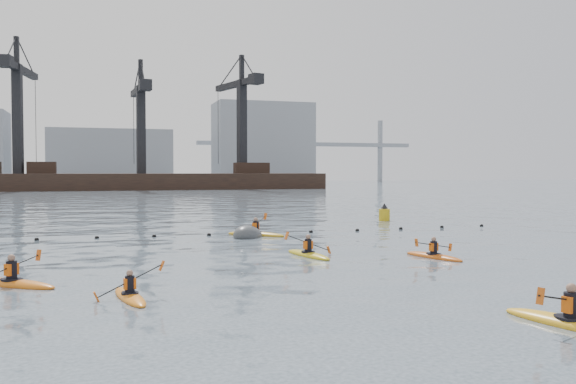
{
  "coord_description": "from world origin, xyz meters",
  "views": [
    {
      "loc": [
        -7.85,
        -11.37,
        3.63
      ],
      "look_at": [
        -0.79,
        11.37,
        2.8
      ],
      "focal_mm": 38.0,
      "sensor_mm": 36.0,
      "label": 1
    }
  ],
  "objects_px": {
    "kayaker_3": "(308,254)",
    "kayaker_4": "(434,255)",
    "kayaker_0": "(130,295)",
    "kayaker_1": "(571,322)",
    "kayaker_5": "(256,233)",
    "mooring_buoy": "(248,237)",
    "nav_buoy": "(384,215)",
    "kayaker_2": "(12,282)"
  },
  "relations": [
    {
      "from": "kayaker_5",
      "to": "kayaker_2",
      "type": "bearing_deg",
      "value": -179.07
    },
    {
      "from": "kayaker_1",
      "to": "kayaker_0",
      "type": "bearing_deg",
      "value": 132.22
    },
    {
      "from": "kayaker_5",
      "to": "nav_buoy",
      "type": "distance_m",
      "value": 13.44
    },
    {
      "from": "mooring_buoy",
      "to": "kayaker_1",
      "type": "bearing_deg",
      "value": -82.69
    },
    {
      "from": "kayaker_3",
      "to": "mooring_buoy",
      "type": "distance_m",
      "value": 8.07
    },
    {
      "from": "kayaker_0",
      "to": "mooring_buoy",
      "type": "xyz_separation_m",
      "value": [
        6.98,
        14.69,
        -0.09
      ]
    },
    {
      "from": "kayaker_4",
      "to": "mooring_buoy",
      "type": "xyz_separation_m",
      "value": [
        -5.52,
        10.09,
        -0.1
      ]
    },
    {
      "from": "kayaker_1",
      "to": "nav_buoy",
      "type": "relative_size",
      "value": 2.53
    },
    {
      "from": "kayaker_5",
      "to": "nav_buoy",
      "type": "relative_size",
      "value": 2.15
    },
    {
      "from": "kayaker_1",
      "to": "kayaker_3",
      "type": "relative_size",
      "value": 1.1
    },
    {
      "from": "kayaker_0",
      "to": "kayaker_2",
      "type": "xyz_separation_m",
      "value": [
        -3.48,
        3.13,
        0.02
      ]
    },
    {
      "from": "kayaker_3",
      "to": "nav_buoy",
      "type": "bearing_deg",
      "value": 42.57
    },
    {
      "from": "kayaker_3",
      "to": "nav_buoy",
      "type": "height_order",
      "value": "nav_buoy"
    },
    {
      "from": "kayaker_3",
      "to": "kayaker_4",
      "type": "distance_m",
      "value": 5.25
    },
    {
      "from": "kayaker_3",
      "to": "kayaker_5",
      "type": "distance_m",
      "value": 8.66
    },
    {
      "from": "kayaker_0",
      "to": "nav_buoy",
      "type": "height_order",
      "value": "nav_buoy"
    },
    {
      "from": "kayaker_2",
      "to": "kayaker_3",
      "type": "bearing_deg",
      "value": -32.5
    },
    {
      "from": "kayaker_5",
      "to": "nav_buoy",
      "type": "xyz_separation_m",
      "value": [
        11.44,
        7.06,
        0.33
      ]
    },
    {
      "from": "kayaker_2",
      "to": "kayaker_3",
      "type": "xyz_separation_m",
      "value": [
        11.15,
        3.52,
        -0.01
      ]
    },
    {
      "from": "kayaker_1",
      "to": "kayaker_2",
      "type": "distance_m",
      "value": 16.16
    },
    {
      "from": "kayaker_4",
      "to": "mooring_buoy",
      "type": "bearing_deg",
      "value": -76.82
    },
    {
      "from": "kayaker_5",
      "to": "mooring_buoy",
      "type": "distance_m",
      "value": 0.86
    },
    {
      "from": "kayaker_5",
      "to": "mooring_buoy",
      "type": "height_order",
      "value": "kayaker_5"
    },
    {
      "from": "kayaker_3",
      "to": "kayaker_4",
      "type": "height_order",
      "value": "kayaker_3"
    },
    {
      "from": "kayaker_0",
      "to": "kayaker_2",
      "type": "height_order",
      "value": "kayaker_0"
    },
    {
      "from": "kayaker_4",
      "to": "mooring_buoy",
      "type": "height_order",
      "value": "kayaker_4"
    },
    {
      "from": "kayaker_1",
      "to": "kayaker_2",
      "type": "bearing_deg",
      "value": 129.62
    },
    {
      "from": "kayaker_0",
      "to": "kayaker_2",
      "type": "bearing_deg",
      "value": 127.93
    },
    {
      "from": "kayaker_0",
      "to": "nav_buoy",
      "type": "xyz_separation_m",
      "value": [
        19.0,
        22.37,
        0.35
      ]
    },
    {
      "from": "kayaker_3",
      "to": "kayaker_0",
      "type": "bearing_deg",
      "value": -150.75
    },
    {
      "from": "kayaker_5",
      "to": "mooring_buoy",
      "type": "xyz_separation_m",
      "value": [
        -0.58,
        -0.62,
        -0.11
      ]
    },
    {
      "from": "kayaker_2",
      "to": "kayaker_5",
      "type": "height_order",
      "value": "kayaker_5"
    },
    {
      "from": "kayaker_0",
      "to": "kayaker_2",
      "type": "distance_m",
      "value": 4.68
    },
    {
      "from": "mooring_buoy",
      "to": "kayaker_2",
      "type": "bearing_deg",
      "value": -132.16
    },
    {
      "from": "kayaker_0",
      "to": "kayaker_1",
      "type": "bearing_deg",
      "value": -43.06
    },
    {
      "from": "kayaker_2",
      "to": "kayaker_3",
      "type": "relative_size",
      "value": 0.94
    },
    {
      "from": "kayaker_0",
      "to": "nav_buoy",
      "type": "relative_size",
      "value": 2.04
    },
    {
      "from": "kayaker_2",
      "to": "kayaker_4",
      "type": "height_order",
      "value": "kayaker_2"
    },
    {
      "from": "kayaker_4",
      "to": "kayaker_5",
      "type": "xyz_separation_m",
      "value": [
        -4.94,
        10.71,
        0.01
      ]
    },
    {
      "from": "kayaker_2",
      "to": "kayaker_5",
      "type": "relative_size",
      "value": 1.01
    },
    {
      "from": "kayaker_5",
      "to": "kayaker_1",
      "type": "bearing_deg",
      "value": -131.29
    },
    {
      "from": "nav_buoy",
      "to": "kayaker_3",
      "type": "bearing_deg",
      "value": -125.78
    }
  ]
}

